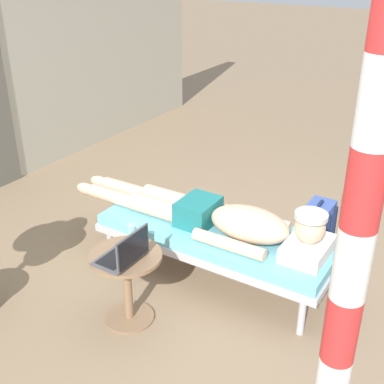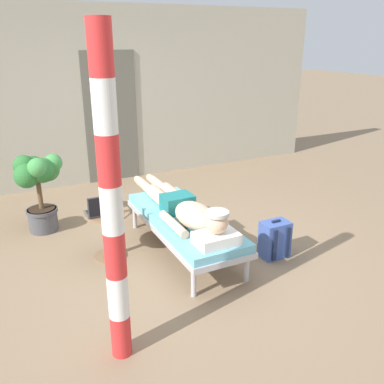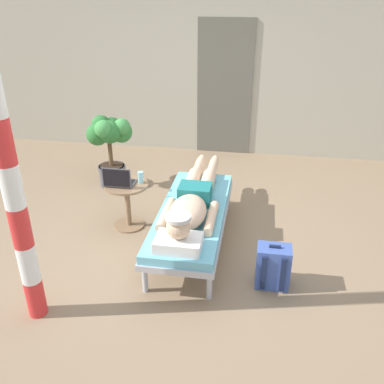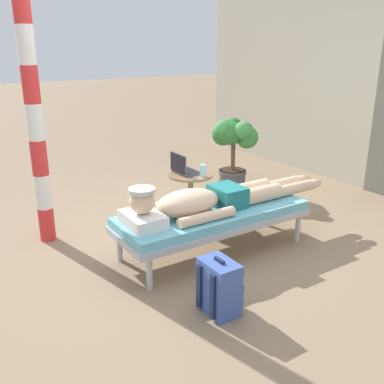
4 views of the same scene
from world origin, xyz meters
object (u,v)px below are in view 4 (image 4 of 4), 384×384
at_px(porch_post, 35,122).
at_px(backpack, 219,287).
at_px(lounge_chair, 213,217).
at_px(potted_plant, 234,143).
at_px(laptop, 183,168).
at_px(person_reclining, 210,200).
at_px(drink_glass, 203,171).
at_px(side_table, 190,189).

bearing_deg(porch_post, backpack, 20.14).
bearing_deg(lounge_chair, potted_plant, 136.05).
bearing_deg(potted_plant, laptop, -65.99).
xyz_separation_m(person_reclining, backpack, (0.82, -0.48, -0.32)).
height_order(person_reclining, drink_glass, person_reclining).
bearing_deg(laptop, lounge_chair, -13.14).
bearing_deg(potted_plant, lounge_chair, -43.95).
relative_size(drink_glass, porch_post, 0.05).
relative_size(laptop, drink_glass, 2.41).
xyz_separation_m(side_table, porch_post, (-0.33, -1.47, 0.81)).
distance_m(lounge_chair, potted_plant, 1.83).
bearing_deg(side_table, drink_glass, 21.54).
relative_size(lounge_chair, side_table, 3.49).
height_order(potted_plant, porch_post, porch_post).
distance_m(person_reclining, backpack, 1.01).
distance_m(drink_glass, backpack, 1.71).
distance_m(side_table, laptop, 0.24).
height_order(side_table, laptop, laptop).
xyz_separation_m(laptop, drink_glass, (0.21, 0.11, 0.01)).
relative_size(laptop, porch_post, 0.13).
relative_size(drink_glass, potted_plant, 0.13).
xyz_separation_m(laptop, backpack, (1.65, -0.72, -0.39)).
xyz_separation_m(side_table, backpack, (1.59, -0.77, -0.16)).
bearing_deg(potted_plant, porch_post, -85.24).
bearing_deg(porch_post, lounge_chair, 48.33).
xyz_separation_m(drink_glass, porch_post, (-0.48, -1.53, 0.58)).
relative_size(side_table, potted_plant, 0.55).
bearing_deg(side_table, person_reclining, -20.45).
distance_m(person_reclining, potted_plant, 1.84).
xyz_separation_m(side_table, potted_plant, (-0.53, 1.01, 0.28)).
height_order(drink_glass, backpack, drink_glass).
height_order(lounge_chair, person_reclining, person_reclining).
distance_m(lounge_chair, side_table, 0.81).
xyz_separation_m(laptop, potted_plant, (-0.47, 1.06, 0.05)).
distance_m(drink_glass, potted_plant, 1.17).
relative_size(potted_plant, porch_post, 0.41).
bearing_deg(lounge_chair, laptop, 166.86).
xyz_separation_m(lounge_chair, side_table, (-0.77, 0.24, 0.01)).
bearing_deg(side_table, backpack, -25.89).
distance_m(laptop, backpack, 1.84).
xyz_separation_m(person_reclining, potted_plant, (-1.30, 1.30, 0.12)).
bearing_deg(backpack, lounge_chair, 147.31).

